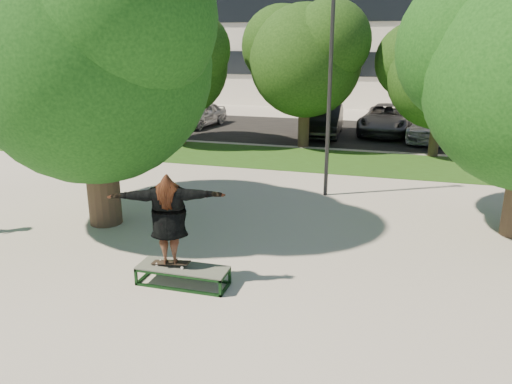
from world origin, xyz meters
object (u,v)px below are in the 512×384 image
(tree_left, at_px, (89,48))
(car_silver_a, at_px, (200,115))
(car_dark, at_px, (324,120))
(car_silver_b, at_px, (434,125))
(grind_box, at_px, (183,276))
(car_grey, at_px, (387,119))
(lamppost, at_px, (330,92))

(tree_left, distance_m, car_silver_a, 15.45)
(car_dark, relative_size, car_silver_b, 0.96)
(tree_left, distance_m, grind_box, 6.10)
(car_dark, xyz_separation_m, car_grey, (3.00, 1.53, -0.04))
(lamppost, distance_m, grind_box, 7.50)
(car_dark, relative_size, car_grey, 0.88)
(car_silver_a, bearing_deg, lamppost, -42.15)
(car_grey, relative_size, car_silver_b, 1.08)
(car_grey, xyz_separation_m, car_silver_b, (2.18, -1.07, -0.03))
(car_silver_a, relative_size, car_grey, 0.73)
(car_grey, bearing_deg, lamppost, -92.00)
(lamppost, xyz_separation_m, car_silver_a, (-8.43, 10.74, -2.50))
(car_grey, bearing_deg, car_silver_b, -20.59)
(car_silver_a, height_order, car_dark, car_dark)
(grind_box, xyz_separation_m, car_grey, (3.36, 17.97, 0.54))
(car_silver_a, height_order, car_grey, car_grey)
(tree_left, xyz_separation_m, car_dark, (3.79, 13.71, -3.66))
(tree_left, xyz_separation_m, car_silver_a, (-3.14, 14.65, -3.77))
(lamppost, xyz_separation_m, car_silver_b, (3.68, 10.26, -2.45))
(car_silver_a, bearing_deg, tree_left, -68.19)
(grind_box, bearing_deg, car_silver_b, 71.84)
(tree_left, bearing_deg, lamppost, 36.42)
(tree_left, height_order, car_silver_a, tree_left)
(lamppost, bearing_deg, grind_box, -105.63)
(car_silver_b, bearing_deg, grind_box, -98.13)
(car_silver_a, bearing_deg, car_silver_b, 7.43)
(car_silver_b, bearing_deg, car_grey, 163.90)
(car_silver_a, distance_m, car_grey, 9.95)
(lamppost, bearing_deg, car_grey, 82.46)
(lamppost, bearing_deg, tree_left, -143.58)
(car_dark, bearing_deg, lamppost, -84.06)
(car_grey, bearing_deg, tree_left, -108.49)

